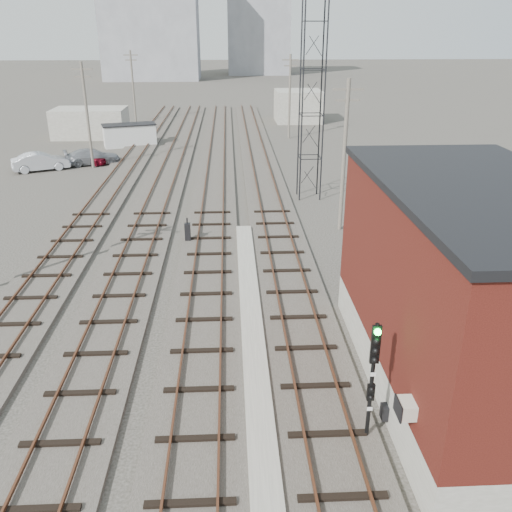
{
  "coord_description": "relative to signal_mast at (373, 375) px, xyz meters",
  "views": [
    {
      "loc": [
        -0.32,
        -3.51,
        11.63
      ],
      "look_at": [
        0.8,
        18.75,
        2.2
      ],
      "focal_mm": 38.0,
      "sensor_mm": 36.0,
      "label": 1
    }
  ],
  "objects": [
    {
      "name": "apartment_left",
      "position": [
        -21.7,
        125.67,
        12.6
      ],
      "size": [
        22.0,
        14.0,
        30.0
      ],
      "primitive_type": "cube",
      "color": "gray",
      "rests_on": "ground"
    },
    {
      "name": "platform_curb",
      "position": [
        -3.2,
        4.67,
        -2.27
      ],
      "size": [
        0.9,
        28.0,
        0.26
      ],
      "primitive_type": "cube",
      "color": "gray",
      "rests_on": "ground"
    },
    {
      "name": "shed_left",
      "position": [
        -19.7,
        50.67,
        -0.8
      ],
      "size": [
        8.0,
        5.0,
        3.2
      ],
      "primitive_type": "cube",
      "color": "gray",
      "rests_on": "ground"
    },
    {
      "name": "track_left",
      "position": [
        -13.2,
        29.67,
        -2.29
      ],
      "size": [
        3.2,
        90.0,
        0.39
      ],
      "color": "#332D28",
      "rests_on": "ground"
    },
    {
      "name": "signal_mast",
      "position": [
        0.0,
        0.0,
        0.0
      ],
      "size": [
        0.4,
        0.41,
        4.07
      ],
      "color": "gray",
      "rests_on": "ground"
    },
    {
      "name": "shed_right",
      "position": [
        5.3,
        60.67,
        -0.4
      ],
      "size": [
        6.0,
        6.0,
        4.0
      ],
      "primitive_type": "cube",
      "color": "gray",
      "rests_on": "ground"
    },
    {
      "name": "apartment_right",
      "position": [
        4.3,
        140.67,
        10.6
      ],
      "size": [
        16.0,
        12.0,
        26.0
      ],
      "primitive_type": "cube",
      "color": "gray",
      "rests_on": "ground"
    },
    {
      "name": "ground",
      "position": [
        -3.7,
        50.67,
        -2.4
      ],
      "size": [
        320.0,
        320.0,
        0.0
      ],
      "primitive_type": "plane",
      "color": "#282621",
      "rests_on": "ground"
    },
    {
      "name": "brick_building",
      "position": [
        3.8,
        2.67,
        1.23
      ],
      "size": [
        6.54,
        12.2,
        7.22
      ],
      "color": "gray",
      "rests_on": "ground"
    },
    {
      "name": "utility_pole_left_b",
      "position": [
        -16.2,
        35.67,
        2.4
      ],
      "size": [
        1.8,
        0.24,
        9.0
      ],
      "color": "#595147",
      "rests_on": "ground"
    },
    {
      "name": "utility_pole_right_a",
      "position": [
        2.8,
        18.67,
        2.4
      ],
      "size": [
        1.8,
        0.24,
        9.0
      ],
      "color": "#595147",
      "rests_on": "ground"
    },
    {
      "name": "car_red",
      "position": [
        -16.89,
        37.09,
        -1.78
      ],
      "size": [
        3.92,
        2.64,
        1.24
      ],
      "primitive_type": "imported",
      "rotation": [
        0.0,
        0.0,
        1.22
      ],
      "color": "maroon",
      "rests_on": "ground"
    },
    {
      "name": "utility_pole_left_c",
      "position": [
        -16.2,
        60.67,
        2.4
      ],
      "size": [
        1.8,
        0.24,
        9.0
      ],
      "color": "#595147",
      "rests_on": "ground"
    },
    {
      "name": "track_mid_right",
      "position": [
        -5.2,
        29.67,
        -2.29
      ],
      "size": [
        3.2,
        90.0,
        0.39
      ],
      "color": "#332D28",
      "rests_on": "ground"
    },
    {
      "name": "track_mid_left",
      "position": [
        -9.2,
        29.67,
        -2.29
      ],
      "size": [
        3.2,
        90.0,
        0.39
      ],
      "color": "#332D28",
      "rests_on": "ground"
    },
    {
      "name": "switch_stand",
      "position": [
        -6.5,
        16.75,
        -1.72
      ],
      "size": [
        0.34,
        0.34,
        1.44
      ],
      "rotation": [
        0.0,
        0.0,
        0.02
      ],
      "color": "black",
      "rests_on": "ground"
    },
    {
      "name": "utility_pole_right_b",
      "position": [
        2.8,
        48.67,
        2.4
      ],
      "size": [
        1.8,
        0.24,
        9.0
      ],
      "color": "#595147",
      "rests_on": "ground"
    },
    {
      "name": "car_silver",
      "position": [
        -20.5,
        34.87,
        -1.61
      ],
      "size": [
        5.06,
        3.48,
        1.58
      ],
      "primitive_type": "imported",
      "rotation": [
        0.0,
        0.0,
        1.99
      ],
      "color": "#B1B2B9",
      "rests_on": "ground"
    },
    {
      "name": "track_right",
      "position": [
        -1.2,
        29.67,
        -2.29
      ],
      "size": [
        3.2,
        90.0,
        0.39
      ],
      "color": "#332D28",
      "rests_on": "ground"
    },
    {
      "name": "car_grey",
      "position": [
        -16.53,
        37.02,
        -1.68
      ],
      "size": [
        5.29,
        3.51,
        1.42
      ],
      "primitive_type": "imported",
      "rotation": [
        0.0,
        0.0,
        1.91
      ],
      "color": "gray",
      "rests_on": "ground"
    },
    {
      "name": "site_trailer",
      "position": [
        -14.45,
        45.31,
        -1.23
      ],
      "size": [
        5.93,
        3.83,
        2.31
      ],
      "rotation": [
        0.0,
        0.0,
        0.28
      ],
      "color": "silver",
      "rests_on": "ground"
    },
    {
      "name": "lattice_tower",
      "position": [
        1.8,
        25.67,
        5.1
      ],
      "size": [
        1.6,
        1.6,
        15.0
      ],
      "color": "black",
      "rests_on": "ground"
    }
  ]
}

